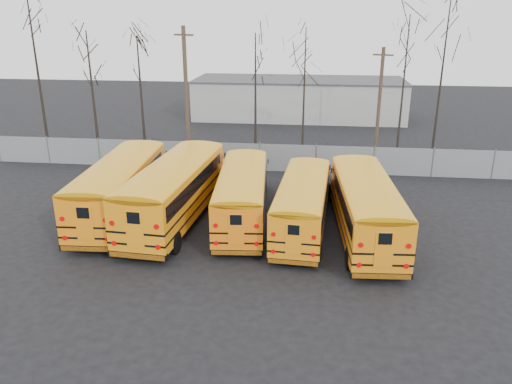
# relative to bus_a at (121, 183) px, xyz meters

# --- Properties ---
(ground) EXTENTS (120.00, 120.00, 0.00)m
(ground) POSITION_rel_bus_a_xyz_m (6.63, -2.66, -1.92)
(ground) COLOR black
(ground) RESTS_ON ground
(fence) EXTENTS (40.00, 0.04, 2.00)m
(fence) POSITION_rel_bus_a_xyz_m (6.63, 9.34, -0.92)
(fence) COLOR gray
(fence) RESTS_ON ground
(distant_building) EXTENTS (22.00, 8.00, 4.00)m
(distant_building) POSITION_rel_bus_a_xyz_m (8.63, 29.34, 0.08)
(distant_building) COLOR #B6B5B1
(distant_building) RESTS_ON ground
(bus_a) EXTENTS (3.29, 11.81, 3.27)m
(bus_a) POSITION_rel_bus_a_xyz_m (0.00, 0.00, 0.00)
(bus_a) COLOR black
(bus_a) RESTS_ON ground
(bus_b) EXTENTS (3.65, 12.25, 3.38)m
(bus_b) POSITION_rel_bus_a_xyz_m (3.19, -0.30, 0.07)
(bus_b) COLOR black
(bus_b) RESTS_ON ground
(bus_c) EXTENTS (3.32, 10.81, 2.98)m
(bus_c) POSITION_rel_bus_a_xyz_m (6.75, 0.02, -0.17)
(bus_c) COLOR black
(bus_c) RESTS_ON ground
(bus_d) EXTENTS (2.96, 10.32, 2.85)m
(bus_d) POSITION_rel_bus_a_xyz_m (10.02, -0.76, -0.24)
(bus_d) COLOR black
(bus_d) RESTS_ON ground
(bus_e) EXTENTS (3.32, 11.32, 3.13)m
(bus_e) POSITION_rel_bus_a_xyz_m (13.12, -1.19, -0.08)
(bus_e) COLOR black
(bus_e) RESTS_ON ground
(utility_pole_left) EXTENTS (1.65, 0.85, 9.87)m
(utility_pole_left) POSITION_rel_bus_a_xyz_m (0.62, 12.59, 3.16)
(utility_pole_left) COLOR #483728
(utility_pole_left) RESTS_ON ground
(utility_pole_right) EXTENTS (1.44, 0.63, 8.42)m
(utility_pole_right) POSITION_rel_bus_a_xyz_m (15.19, 13.34, 2.41)
(utility_pole_right) COLOR #463628
(utility_pole_right) RESTS_ON ground
(tree_0) EXTENTS (0.26, 0.26, 12.53)m
(tree_0) POSITION_rel_bus_a_xyz_m (-12.09, 14.16, 4.35)
(tree_0) COLOR black
(tree_0) RESTS_ON ground
(tree_1) EXTENTS (0.26, 0.26, 9.53)m
(tree_1) POSITION_rel_bus_a_xyz_m (-6.57, 11.93, 2.85)
(tree_1) COLOR black
(tree_1) RESTS_ON ground
(tree_2) EXTENTS (0.26, 0.26, 9.09)m
(tree_2) POSITION_rel_bus_a_xyz_m (-3.30, 13.55, 2.63)
(tree_2) COLOR black
(tree_2) RESTS_ON ground
(tree_3) EXTENTS (0.26, 0.26, 9.30)m
(tree_3) POSITION_rel_bus_a_xyz_m (5.65, 14.96, 2.73)
(tree_3) COLOR black
(tree_3) RESTS_ON ground
(tree_4) EXTENTS (0.26, 0.26, 9.82)m
(tree_4) POSITION_rel_bus_a_xyz_m (9.60, 11.69, 2.99)
(tree_4) COLOR black
(tree_4) RESTS_ON ground
(tree_5) EXTENTS (0.26, 0.26, 10.65)m
(tree_5) POSITION_rel_bus_a_xyz_m (16.71, 12.68, 3.41)
(tree_5) COLOR black
(tree_5) RESTS_ON ground
(tree_6) EXTENTS (0.26, 0.26, 12.08)m
(tree_6) POSITION_rel_bus_a_xyz_m (19.87, 15.09, 4.12)
(tree_6) COLOR black
(tree_6) RESTS_ON ground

